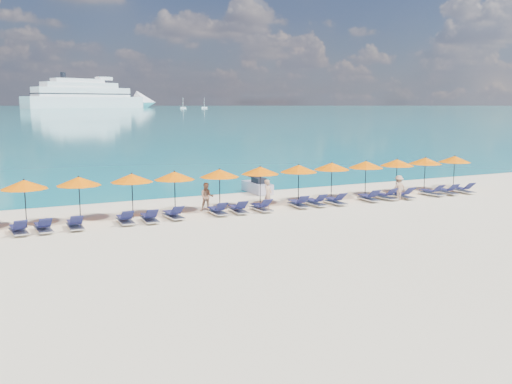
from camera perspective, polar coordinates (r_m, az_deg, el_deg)
name	(u,v)px	position (r m, az deg, el deg)	size (l,w,h in m)	color
ground	(284,227)	(26.55, 2.83, -3.47)	(1400.00, 1400.00, 0.00)	beige
cruise_ship	(97,97)	(618.78, -15.65, 9.10)	(149.43, 74.59, 41.89)	white
sailboat_near	(204,107)	(560.83, -5.20, 8.43)	(5.58, 1.86, 10.23)	white
sailboat_far	(183,107)	(550.50, -7.30, 8.39)	(5.60, 1.87, 10.26)	white
jetski	(257,186)	(36.32, 0.15, 0.56)	(1.09, 2.76, 0.98)	#ADA9C6
beachgoer_a	(268,195)	(30.36, 1.21, -0.30)	(0.60, 0.39, 1.65)	tan
beachgoer_b	(207,197)	(30.27, -4.94, -0.49)	(0.73, 0.42, 1.51)	tan
beachgoer_c	(399,188)	(34.51, 14.07, 0.40)	(0.95, 0.44, 1.47)	tan
umbrella_2	(24,184)	(27.92, -22.17, 0.70)	(2.10, 2.10, 2.28)	black
umbrella_3	(79,181)	(28.22, -17.31, 1.04)	(2.10, 2.10, 2.28)	black
umbrella_4	(132,178)	(28.76, -12.32, 1.38)	(2.10, 2.10, 2.28)	black
umbrella_5	(175,176)	(29.28, -8.15, 1.63)	(2.10, 2.10, 2.28)	black
umbrella_6	(219,173)	(30.07, -3.67, 1.89)	(2.10, 2.10, 2.28)	black
umbrella_7	(260,170)	(31.21, 0.43, 2.17)	(2.10, 2.10, 2.28)	black
umbrella_8	(299,169)	(32.18, 4.28, 2.35)	(2.10, 2.10, 2.28)	black
umbrella_9	(332,166)	(33.58, 7.59, 2.57)	(2.10, 2.10, 2.28)	black
umbrella_10	(366,165)	(34.83, 10.94, 2.71)	(2.10, 2.10, 2.28)	black
umbrella_11	(397,163)	(36.36, 13.93, 2.87)	(2.10, 2.10, 2.28)	black
umbrella_12	(425,161)	(37.97, 16.58, 3.01)	(2.10, 2.10, 2.28)	black
umbrella_13	(455,159)	(39.69, 19.25, 3.12)	(2.10, 2.10, 2.28)	black
lounger_3	(19,229)	(26.98, -22.66, -3.44)	(0.77, 1.75, 0.66)	silver
lounger_4	(43,227)	(27.02, -20.50, -3.30)	(0.73, 1.74, 0.66)	silver
lounger_5	(75,224)	(27.17, -17.64, -3.09)	(0.64, 1.71, 0.66)	silver
lounger_6	(125,219)	(27.71, -12.94, -2.66)	(0.67, 1.72, 0.66)	silver
lounger_7	(150,218)	(27.85, -10.60, -2.53)	(0.70, 1.73, 0.66)	silver
lounger_8	(173,214)	(28.45, -8.26, -2.22)	(0.73, 1.74, 0.66)	silver
lounger_9	(218,210)	(29.22, -3.86, -1.85)	(0.63, 1.70, 0.66)	silver
lounger_10	(238,209)	(29.61, -1.78, -1.70)	(0.75, 1.74, 0.66)	silver
lounger_11	(261,207)	(30.12, 0.53, -1.51)	(0.65, 1.71, 0.66)	silver
lounger_12	(299,203)	(31.30, 4.28, -1.13)	(0.76, 1.75, 0.66)	silver
lounger_13	(316,202)	(31.82, 5.98, -0.99)	(0.67, 1.72, 0.66)	silver
lounger_14	(335,200)	(32.41, 7.92, -0.85)	(0.65, 1.71, 0.66)	silver
lounger_15	(369,197)	(33.82, 11.24, -0.53)	(0.76, 1.75, 0.66)	silver
lounger_16	(385,196)	(34.59, 12.81, -0.37)	(0.73, 1.74, 0.66)	silver
lounger_17	(403,195)	(35.21, 14.47, -0.27)	(0.68, 1.72, 0.66)	silver
lounger_18	(432,192)	(36.80, 17.18, 0.00)	(0.79, 1.75, 0.66)	silver
lounger_19	(447,191)	(37.53, 18.57, 0.10)	(0.68, 1.72, 0.66)	silver
lounger_20	(463,189)	(38.48, 20.01, 0.24)	(0.69, 1.73, 0.66)	silver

